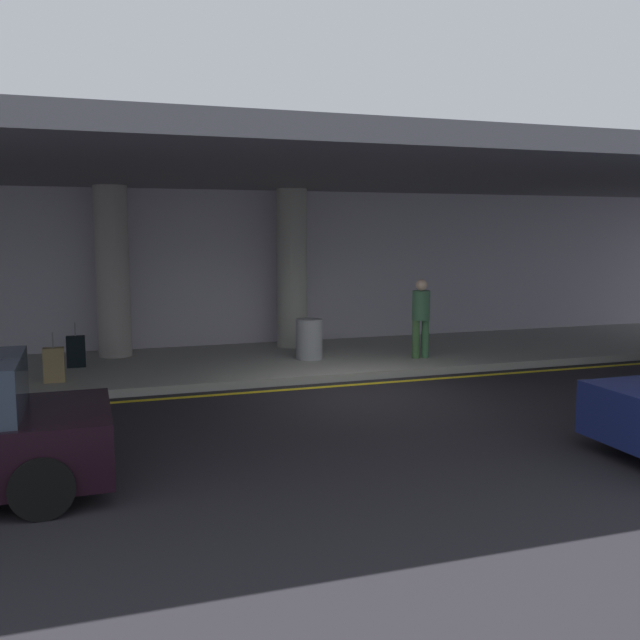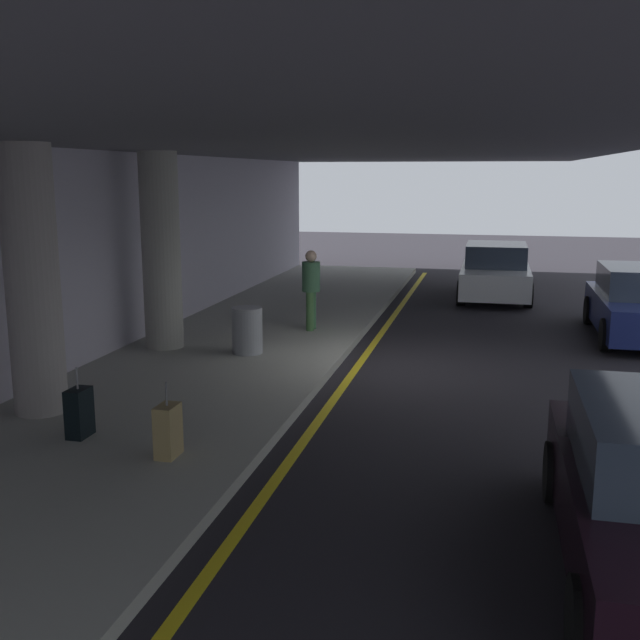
{
  "view_description": "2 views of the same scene",
  "coord_description": "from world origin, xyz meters",
  "px_view_note": "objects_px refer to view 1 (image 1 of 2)",
  "views": [
    {
      "loc": [
        -4.57,
        -11.29,
        2.85
      ],
      "look_at": [
        0.05,
        2.52,
        1.0
      ],
      "focal_mm": 39.54,
      "sensor_mm": 36.0,
      "label": 1
    },
    {
      "loc": [
        -12.73,
        -1.6,
        3.4
      ],
      "look_at": [
        -0.07,
        1.37,
        0.82
      ],
      "focal_mm": 41.6,
      "sensor_mm": 36.0,
      "label": 2
    }
  ],
  "objects_px": {
    "support_column_center": "(292,269)",
    "suitcase_upright_primary": "(54,365)",
    "traveler_with_luggage": "(421,313)",
    "support_column_left_mid": "(113,272)",
    "suitcase_upright_secondary": "(76,351)",
    "trash_bin_steel": "(309,339)"
  },
  "relations": [
    {
      "from": "support_column_center",
      "to": "traveler_with_luggage",
      "type": "relative_size",
      "value": 2.17
    },
    {
      "from": "support_column_left_mid",
      "to": "trash_bin_steel",
      "type": "xyz_separation_m",
      "value": [
        3.88,
        -1.7,
        -1.4
      ]
    },
    {
      "from": "support_column_center",
      "to": "traveler_with_luggage",
      "type": "distance_m",
      "value": 3.3
    },
    {
      "from": "support_column_left_mid",
      "to": "suitcase_upright_secondary",
      "type": "xyz_separation_m",
      "value": [
        -0.8,
        -1.07,
        -1.51
      ]
    },
    {
      "from": "suitcase_upright_primary",
      "to": "support_column_center",
      "type": "bearing_deg",
      "value": 18.03
    },
    {
      "from": "support_column_center",
      "to": "trash_bin_steel",
      "type": "distance_m",
      "value": 2.2
    },
    {
      "from": "suitcase_upright_primary",
      "to": "suitcase_upright_secondary",
      "type": "relative_size",
      "value": 1.0
    },
    {
      "from": "support_column_center",
      "to": "traveler_with_luggage",
      "type": "bearing_deg",
      "value": -47.22
    },
    {
      "from": "suitcase_upright_primary",
      "to": "suitcase_upright_secondary",
      "type": "distance_m",
      "value": 1.41
    },
    {
      "from": "suitcase_upright_secondary",
      "to": "traveler_with_luggage",
      "type": "bearing_deg",
      "value": 15.7
    },
    {
      "from": "suitcase_upright_primary",
      "to": "trash_bin_steel",
      "type": "distance_m",
      "value": 5.1
    },
    {
      "from": "support_column_left_mid",
      "to": "traveler_with_luggage",
      "type": "bearing_deg",
      "value": -20.79
    },
    {
      "from": "suitcase_upright_primary",
      "to": "traveler_with_luggage",
      "type": "bearing_deg",
      "value": -6.49
    },
    {
      "from": "traveler_with_luggage",
      "to": "suitcase_upright_secondary",
      "type": "relative_size",
      "value": 1.87
    },
    {
      "from": "traveler_with_luggage",
      "to": "suitcase_upright_primary",
      "type": "height_order",
      "value": "traveler_with_luggage"
    },
    {
      "from": "suitcase_upright_primary",
      "to": "trash_bin_steel",
      "type": "xyz_separation_m",
      "value": [
        5.04,
        0.73,
        0.11
      ]
    },
    {
      "from": "support_column_left_mid",
      "to": "support_column_center",
      "type": "bearing_deg",
      "value": 0.0
    },
    {
      "from": "support_column_center",
      "to": "suitcase_upright_primary",
      "type": "xyz_separation_m",
      "value": [
        -5.16,
        -2.43,
        -1.51
      ]
    },
    {
      "from": "suitcase_upright_primary",
      "to": "trash_bin_steel",
      "type": "bearing_deg",
      "value": 1.08
    },
    {
      "from": "support_column_left_mid",
      "to": "suitcase_upright_primary",
      "type": "bearing_deg",
      "value": -115.5
    },
    {
      "from": "support_column_center",
      "to": "suitcase_upright_secondary",
      "type": "bearing_deg",
      "value": -167.42
    },
    {
      "from": "support_column_center",
      "to": "suitcase_upright_primary",
      "type": "distance_m",
      "value": 5.9
    }
  ]
}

